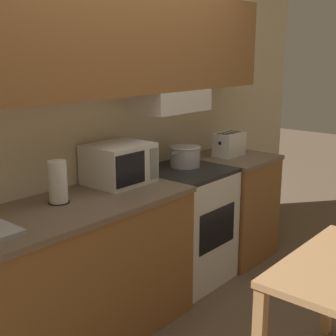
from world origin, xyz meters
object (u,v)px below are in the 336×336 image
stove_range (185,225)px  microwave (119,163)px  cooking_pot (185,156)px  toaster (229,144)px  paper_towel_roll (58,182)px

stove_range → microwave: bearing=169.3°
stove_range → cooking_pot: (0.07, 0.06, 0.53)m
cooking_pot → toaster: 0.55m
microwave → toaster: (1.21, -0.10, -0.03)m
paper_towel_roll → cooking_pot: bearing=-0.3°
microwave → paper_towel_roll: size_ratio=1.63×
cooking_pot → microwave: size_ratio=0.78×
cooking_pot → paper_towel_roll: size_ratio=1.27×
stove_range → paper_towel_roll: paper_towel_roll is taller
stove_range → toaster: (0.62, 0.01, 0.55)m
stove_range → toaster: bearing=1.4°
paper_towel_roll → toaster: bearing=-1.7°
stove_range → paper_towel_roll: 1.26m
stove_range → microwave: microwave is taller
cooking_pot → paper_towel_roll: bearing=179.7°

